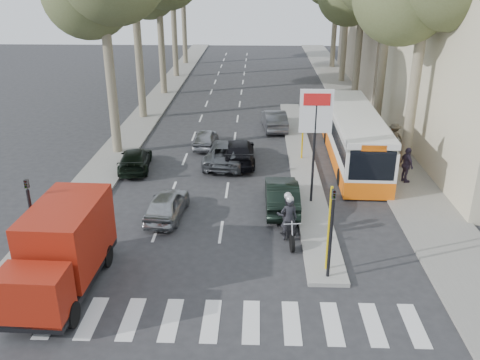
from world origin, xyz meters
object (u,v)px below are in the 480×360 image
object	(u,v)px
silver_hatchback	(167,204)
motorcycle	(288,218)
red_truck	(63,249)
city_bus	(354,136)
dark_hatchback	(282,195)

from	to	relation	value
silver_hatchback	motorcycle	bearing A→B (deg)	166.75
silver_hatchback	red_truck	size ratio (longest dim) A/B	0.66
red_truck	motorcycle	xyz separation A→B (m)	(7.99, 3.89, -0.64)
silver_hatchback	city_bus	world-z (taller)	city_bus
silver_hatchback	motorcycle	world-z (taller)	motorcycle
silver_hatchback	city_bus	distance (m)	12.34
dark_hatchback	motorcycle	size ratio (longest dim) A/B	1.76
silver_hatchback	red_truck	bearing A→B (deg)	70.21
dark_hatchback	red_truck	distance (m)	10.39
silver_hatchback	city_bus	bearing A→B (deg)	-136.69
red_truck	city_bus	world-z (taller)	red_truck
dark_hatchback	city_bus	bearing A→B (deg)	-124.71
city_bus	motorcycle	world-z (taller)	city_bus
silver_hatchback	city_bus	xyz separation A→B (m)	(9.65, 7.64, 0.95)
red_truck	city_bus	size ratio (longest dim) A/B	0.50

